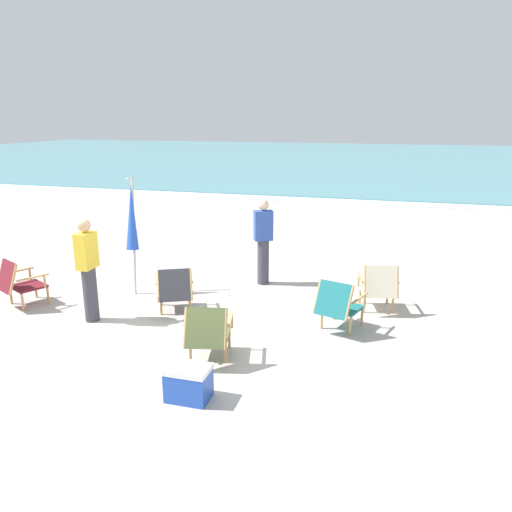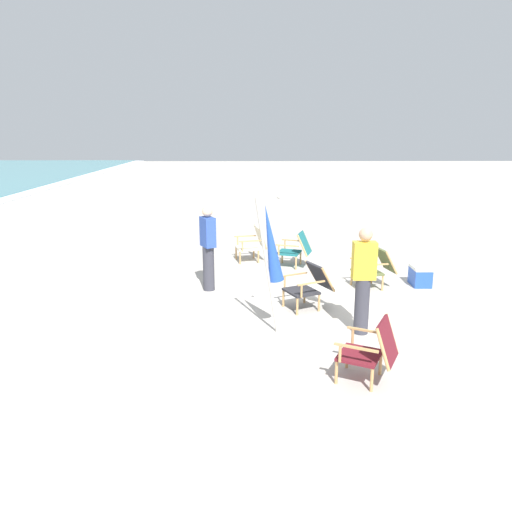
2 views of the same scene
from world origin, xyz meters
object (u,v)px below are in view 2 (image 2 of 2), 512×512
Objects in this scene: beach_chair_mid_center at (375,266)px; beach_chair_far_center at (296,248)px; umbrella_furled_blue at (271,245)px; cooler_box at (420,275)px; beach_chair_front_right at (372,349)px; person_by_waterline at (363,280)px; person_near_chairs at (208,248)px; beach_chair_back_right at (253,243)px; beach_chair_front_left at (310,284)px.

beach_chair_far_center is at bearing 43.01° from beach_chair_mid_center.
umbrella_furled_blue is 4.04m from cooler_box.
person_by_waterline reaches higher than beach_chair_front_right.
beach_chair_back_right is at bearing -21.53° from person_near_chairs.
person_near_chairs reaches higher than beach_chair_front_left.
beach_chair_front_right reaches higher than cooler_box.
beach_chair_mid_center is 0.53× the size of person_by_waterline.
person_near_chairs is at bearing 93.43° from cooler_box.
beach_chair_front_right is at bearing -166.34° from beach_chair_back_right.
cooler_box is at bearing -120.35° from beach_chair_back_right.
person_near_chairs reaches higher than beach_chair_front_right.
beach_chair_back_right is 0.50× the size of person_by_waterline.
person_near_chairs is at bearing 61.48° from beach_chair_front_left.
umbrella_furled_blue is 1.29× the size of person_near_chairs.
beach_chair_front_right is 0.41× the size of umbrella_furled_blue.
person_near_chairs is at bearing 27.62° from umbrella_furled_blue.
person_near_chairs is (-2.18, 0.86, 0.41)m from beach_chair_back_right.
beach_chair_front_right is 0.52× the size of person_near_chairs.
person_near_chairs is at bearing 158.47° from beach_chair_back_right.
beach_chair_back_right is at bearing 20.60° from person_by_waterline.
beach_chair_mid_center is 2.07m from beach_chair_far_center.
beach_chair_front_right reaches higher than beach_chair_front_left.
beach_chair_back_right is at bearing 60.63° from beach_chair_far_center.
beach_chair_front_left is 2.68m from beach_chair_front_right.
beach_chair_mid_center is 0.41× the size of umbrella_furled_blue.
beach_chair_front_right is 4.32m from cooler_box.
person_near_chairs is 1.00× the size of person_by_waterline.
beach_chair_mid_center is 3.26m from person_near_chairs.
beach_chair_mid_center is at bearing -51.47° from beach_chair_front_left.
beach_chair_front_left is 1.37m from person_by_waterline.
beach_chair_back_right is (2.05, 2.37, 0.01)m from beach_chair_mid_center.
beach_chair_front_left is at bearing -33.07° from umbrella_furled_blue.
beach_chair_mid_center is 1.06× the size of beach_chair_back_right.
person_by_waterline reaches higher than beach_chair_back_right.
beach_chair_back_right is 5.98m from beach_chair_front_right.
beach_chair_front_left is at bearing 128.53° from beach_chair_mid_center.
beach_chair_front_left is 0.58× the size of person_near_chairs.
beach_chair_far_center is 0.53× the size of person_near_chairs.
beach_chair_mid_center is 1.77× the size of cooler_box.
beach_chair_front_right is at bearing 165.72° from beach_chair_mid_center.
umbrella_furled_blue reaches higher than beach_chair_back_right.
cooler_box is at bearing -86.57° from person_near_chairs.
beach_chair_mid_center is at bearing -18.56° from person_by_waterline.
beach_chair_front_left is 1.10× the size of beach_chair_front_right.
beach_chair_front_right is at bearing -175.07° from beach_chair_far_center.
beach_chair_far_center is (2.63, 0.00, 0.01)m from beach_chair_front_left.
beach_chair_front_right is at bearing -142.47° from umbrella_furled_blue.
person_by_waterline is at bearing -90.60° from umbrella_furled_blue.
person_by_waterline is at bearing 161.44° from beach_chair_mid_center.
beach_chair_back_right reaches higher than beach_chair_front_left.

